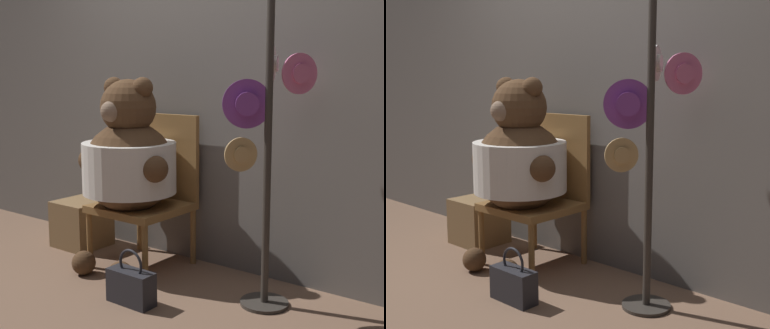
% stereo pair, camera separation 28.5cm
% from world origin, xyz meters
% --- Properties ---
extents(ground_plane, '(14.00, 14.00, 0.00)m').
position_xyz_m(ground_plane, '(0.00, 0.00, 0.00)').
color(ground_plane, brown).
extents(wall_back, '(8.00, 0.10, 2.38)m').
position_xyz_m(wall_back, '(0.00, 0.76, 1.19)').
color(wall_back, '#66605B').
rests_on(wall_back, ground_plane).
extents(chair, '(0.57, 0.56, 1.04)m').
position_xyz_m(chair, '(-0.27, 0.48, 0.53)').
color(chair, olive).
rests_on(chair, ground_plane).
extents(teddy_bear, '(0.76, 0.67, 1.30)m').
position_xyz_m(teddy_bear, '(-0.30, 0.29, 0.75)').
color(teddy_bear, '#4C331E').
rests_on(teddy_bear, ground_plane).
extents(hat_display_rack, '(0.36, 0.47, 1.76)m').
position_xyz_m(hat_display_rack, '(0.71, 0.33, 0.90)').
color(hat_display_rack, '#332D28').
rests_on(hat_display_rack, ground_plane).
extents(handbag_on_ground, '(0.29, 0.12, 0.33)m').
position_xyz_m(handbag_on_ground, '(0.11, -0.13, 0.11)').
color(handbag_on_ground, '#232328').
rests_on(handbag_on_ground, ground_plane).
extents(wooden_crate, '(0.36, 0.36, 0.36)m').
position_xyz_m(wooden_crate, '(-0.95, 0.43, 0.18)').
color(wooden_crate, brown).
rests_on(wooden_crate, ground_plane).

